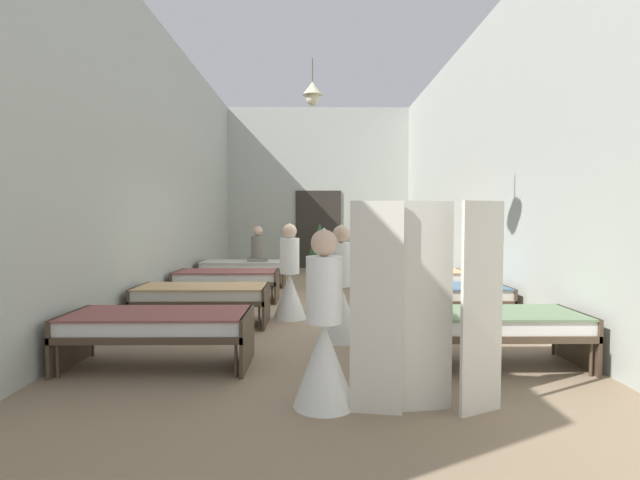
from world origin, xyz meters
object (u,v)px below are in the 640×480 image
object	(u,v)px
bed_right_row_0	(490,324)
privacy_screen	(429,308)
bed_left_row_1	(203,295)
bed_left_row_0	(159,325)
bed_left_row_2	(227,278)
bed_right_row_1	(441,294)
nurse_mid_aisle	(341,299)
nurse_far_aisle	(324,343)
patient_seated_secondary	(258,248)
bed_left_row_3	(243,267)
bed_right_row_3	(396,267)
patient_seated_primary	(395,255)
nurse_near_aisle	(290,285)
bed_right_row_2	(414,278)
potted_plant	(320,242)

from	to	relation	value
bed_right_row_0	privacy_screen	bearing A→B (deg)	-128.70
bed_left_row_1	bed_left_row_0	bearing A→B (deg)	-90.00
bed_left_row_0	bed_left_row_2	xyz separation A→B (m)	(0.00, 3.80, 0.00)
bed_left_row_2	bed_right_row_0	bearing A→B (deg)	-47.35
bed_left_row_1	bed_right_row_1	size ratio (longest dim) A/B	1.00
nurse_mid_aisle	privacy_screen	world-z (taller)	privacy_screen
bed_left_row_0	nurse_mid_aisle	xyz separation A→B (m)	(1.98, 0.99, 0.09)
nurse_far_aisle	patient_seated_secondary	distance (m)	6.87
bed_left_row_3	bed_right_row_3	size ratio (longest dim) A/B	1.00
bed_right_row_1	nurse_far_aisle	world-z (taller)	nurse_far_aisle
bed_right_row_1	patient_seated_primary	world-z (taller)	patient_seated_primary
bed_right_row_0	patient_seated_primary	distance (m)	3.84
bed_right_row_1	bed_right_row_0	bearing A→B (deg)	-90.00
patient_seated_secondary	bed_right_row_0	bearing A→B (deg)	-60.99
bed_left_row_2	nurse_near_aisle	distance (m)	1.96
bed_left_row_0	bed_right_row_3	xyz separation A→B (m)	(3.50, 5.70, 0.00)
bed_left_row_0	nurse_far_aisle	world-z (taller)	nurse_far_aisle
patient_seated_secondary	privacy_screen	distance (m)	7.21
bed_left_row_3	patient_seated_primary	xyz separation A→B (m)	(3.15, -1.90, 0.43)
bed_right_row_2	patient_seated_secondary	xyz separation A→B (m)	(-3.15, 1.88, 0.43)
bed_right_row_3	bed_right_row_0	bearing A→B (deg)	-90.00
bed_left_row_1	bed_left_row_2	world-z (taller)	same
bed_left_row_2	bed_right_row_3	distance (m)	3.98
bed_right_row_1	potted_plant	xyz separation A→B (m)	(-1.72, 6.46, 0.43)
bed_left_row_1	bed_left_row_2	size ratio (longest dim) A/B	1.00
nurse_near_aisle	nurse_far_aisle	size ratio (longest dim) A/B	1.00
bed_right_row_1	nurse_far_aisle	xyz separation A→B (m)	(-1.78, -2.94, 0.09)
bed_left_row_0	bed_right_row_3	distance (m)	6.69
nurse_mid_aisle	potted_plant	distance (m)	7.38
bed_right_row_3	privacy_screen	bearing A→B (deg)	-97.86
patient_seated_primary	patient_seated_secondary	world-z (taller)	same
bed_left_row_3	privacy_screen	size ratio (longest dim) A/B	1.12
bed_left_row_1	nurse_mid_aisle	world-z (taller)	nurse_mid_aisle
bed_left_row_1	bed_right_row_3	world-z (taller)	same
bed_right_row_0	bed_right_row_3	world-z (taller)	same
bed_left_row_1	bed_right_row_1	distance (m)	3.50
bed_right_row_0	privacy_screen	size ratio (longest dim) A/B	1.12
potted_plant	nurse_mid_aisle	bearing A→B (deg)	-88.46
bed_right_row_0	bed_left_row_1	size ratio (longest dim) A/B	1.00
bed_right_row_1	privacy_screen	bearing A→B (deg)	-107.11
bed_left_row_2	patient_seated_primary	size ratio (longest dim) A/B	2.37
nurse_far_aisle	bed_right_row_0	bearing A→B (deg)	114.12
bed_right_row_2	nurse_far_aisle	distance (m)	5.16
patient_seated_secondary	potted_plant	world-z (taller)	potted_plant
bed_right_row_1	bed_left_row_2	bearing A→B (deg)	151.51
bed_left_row_1	nurse_far_aisle	xyz separation A→B (m)	(1.72, -2.94, 0.09)
bed_right_row_1	bed_right_row_2	bearing A→B (deg)	90.00
bed_right_row_0	nurse_near_aisle	distance (m)	3.22
bed_left_row_3	potted_plant	xyz separation A→B (m)	(1.78, 2.66, 0.43)
bed_left_row_2	potted_plant	xyz separation A→B (m)	(1.78, 4.56, 0.43)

